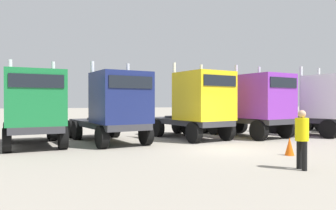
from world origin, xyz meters
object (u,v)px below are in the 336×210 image
Objects in this scene: semi_truck_navy at (115,108)px; semi_truck_purple at (257,105)px; traffic_cone_mid at (290,146)px; semi_truck_white at (321,104)px; semi_truck_yellow at (198,104)px; semi_truck_green at (34,107)px; visitor_in_hivis at (302,135)px.

semi_truck_purple is at bearing 79.49° from semi_truck_navy.
semi_truck_white is at bearing 36.68° from traffic_cone_mid.
semi_truck_yellow is at bearing -104.32° from semi_truck_purple.
traffic_cone_mid is at bearing 52.54° from semi_truck_green.
semi_truck_purple is (12.05, -0.07, 0.08)m from semi_truck_green.
semi_truck_purple is 3.51× the size of visitor_in_hivis.
semi_truck_purple is 4.34m from semi_truck_white.
traffic_cone_mid is at bearing 67.54° from visitor_in_hivis.
semi_truck_purple reaches higher than semi_truck_navy.
semi_truck_green is 11.27m from visitor_in_hivis.
traffic_cone_mid is at bearing 34.02° from semi_truck_navy.
visitor_in_hivis is (-0.50, -8.26, -0.88)m from semi_truck_yellow.
semi_truck_white reaches higher than visitor_in_hivis.
traffic_cone_mid is (1.53, 2.26, -0.72)m from visitor_in_hivis.
semi_truck_white is (8.04, -0.78, -0.02)m from semi_truck_yellow.
semi_truck_yellow is at bearing -108.29° from semi_truck_white.
visitor_in_hivis is at bearing 16.78° from semi_truck_navy.
semi_truck_white is at bearing 77.12° from semi_truck_navy.
semi_truck_green is 3.23× the size of visitor_in_hivis.
semi_truck_purple is at bearing 73.75° from visitor_in_hivis.
traffic_cone_mid is (-2.70, -5.75, -1.57)m from semi_truck_purple.
semi_truck_navy is at bearing -100.71° from semi_truck_purple.
visitor_in_hivis is at bearing -38.42° from semi_truck_purple.
semi_truck_white is 9.34× the size of traffic_cone_mid.
semi_truck_green is at bearing -104.88° from semi_truck_white.
semi_truck_white is at bearing 73.17° from semi_truck_yellow.
semi_truck_yellow is at bearing 99.73° from traffic_cone_mid.
semi_truck_yellow is 0.98× the size of semi_truck_purple.
semi_truck_yellow is (8.32, 0.17, 0.11)m from semi_truck_green.
semi_truck_purple reaches higher than visitor_in_hivis.
semi_truck_navy is 4.63m from semi_truck_yellow.
semi_truck_navy reaches higher than visitor_in_hivis.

